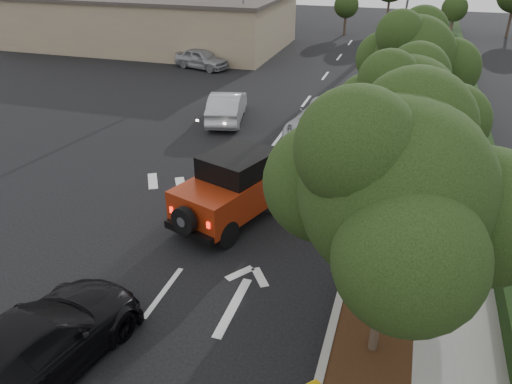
% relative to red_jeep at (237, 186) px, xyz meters
% --- Properties ---
extents(ground, '(120.00, 120.00, 0.00)m').
position_rel_red_jeep_xyz_m(ground, '(-0.57, -4.39, -1.18)').
color(ground, black).
rests_on(ground, ground).
extents(curb, '(0.20, 70.00, 0.15)m').
position_rel_red_jeep_xyz_m(curb, '(4.03, 7.61, -1.10)').
color(curb, '#9E9B93').
rests_on(curb, ground).
extents(planting_strip, '(1.80, 70.00, 0.12)m').
position_rel_red_jeep_xyz_m(planting_strip, '(5.03, 7.61, -1.12)').
color(planting_strip, black).
rests_on(planting_strip, ground).
extents(sidewalk, '(2.00, 70.00, 0.12)m').
position_rel_red_jeep_xyz_m(sidewalk, '(6.93, 7.61, -1.12)').
color(sidewalk, gray).
rests_on(sidewalk, ground).
extents(hedge, '(0.80, 70.00, 0.80)m').
position_rel_red_jeep_xyz_m(hedge, '(8.33, 7.61, -0.78)').
color(hedge, black).
rests_on(hedge, ground).
extents(commercial_building, '(22.00, 12.00, 4.00)m').
position_rel_red_jeep_xyz_m(commercial_building, '(-16.57, 25.61, 0.82)').
color(commercial_building, gray).
rests_on(commercial_building, ground).
extents(transmission_tower, '(7.00, 4.00, 28.00)m').
position_rel_red_jeep_xyz_m(transmission_tower, '(5.43, 43.61, -1.18)').
color(transmission_tower, slate).
rests_on(transmission_tower, ground).
extents(street_tree_near, '(3.80, 3.80, 5.92)m').
position_rel_red_jeep_xyz_m(street_tree_near, '(5.03, -4.89, -1.18)').
color(street_tree_near, black).
rests_on(street_tree_near, ground).
extents(street_tree_mid, '(3.20, 3.20, 5.32)m').
position_rel_red_jeep_xyz_m(street_tree_mid, '(5.03, 2.11, -1.18)').
color(street_tree_mid, black).
rests_on(street_tree_mid, ground).
extents(street_tree_far, '(3.40, 3.40, 5.62)m').
position_rel_red_jeep_xyz_m(street_tree_far, '(5.03, 8.61, -1.18)').
color(street_tree_far, black).
rests_on(street_tree_far, ground).
extents(light_pole_a, '(2.00, 0.22, 9.00)m').
position_rel_red_jeep_xyz_m(light_pole_a, '(-7.07, 21.61, -1.18)').
color(light_pole_a, slate).
rests_on(light_pole_a, ground).
extents(light_pole_b, '(2.00, 0.22, 9.00)m').
position_rel_red_jeep_xyz_m(light_pole_b, '(-8.07, 33.61, -1.18)').
color(light_pole_b, slate).
rests_on(light_pole_b, ground).
extents(red_jeep, '(3.24, 4.72, 2.31)m').
position_rel_red_jeep_xyz_m(red_jeep, '(0.00, 0.00, 0.00)').
color(red_jeep, black).
rests_on(red_jeep, ground).
extents(silver_suv_ahead, '(3.26, 5.95, 1.58)m').
position_rel_red_jeep_xyz_m(silver_suv_ahead, '(1.38, 8.44, -0.39)').
color(silver_suv_ahead, '#B3B6BC').
rests_on(silver_suv_ahead, ground).
extents(black_suv_oncoming, '(3.13, 5.75, 1.58)m').
position_rel_red_jeep_xyz_m(black_suv_oncoming, '(-1.88, -7.78, -0.39)').
color(black_suv_oncoming, black).
rests_on(black_suv_oncoming, ground).
extents(silver_sedan_oncoming, '(2.53, 4.76, 1.49)m').
position_rel_red_jeep_xyz_m(silver_sedan_oncoming, '(-3.77, 9.18, -0.43)').
color(silver_sedan_oncoming, '#B0B2B8').
rests_on(silver_sedan_oncoming, ground).
extents(parked_suv, '(4.36, 2.74, 1.38)m').
position_rel_red_jeep_xyz_m(parked_suv, '(-9.36, 19.01, -0.48)').
color(parked_suv, '#93959A').
rests_on(parked_suv, ground).
extents(terracotta_planter, '(0.77, 0.77, 1.34)m').
position_rel_red_jeep_xyz_m(terracotta_planter, '(6.03, -0.58, -0.27)').
color(terracotta_planter, brown).
rests_on(terracotta_planter, ground).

